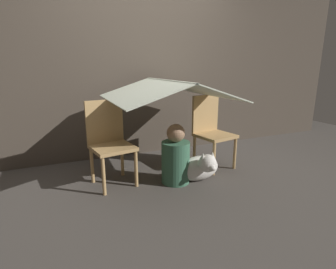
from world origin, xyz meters
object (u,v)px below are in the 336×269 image
at_px(chair_left, 109,140).
at_px(person_front, 176,158).
at_px(dog, 200,167).
at_px(chair_right, 211,129).

bearing_deg(chair_left, person_front, -33.81).
height_order(chair_left, dog, chair_left).
height_order(chair_right, dog, chair_right).
xyz_separation_m(person_front, dog, (0.25, -0.09, -0.11)).
distance_m(chair_left, chair_right, 1.25).
height_order(chair_left, person_front, chair_left).
relative_size(chair_left, person_front, 1.37).
bearing_deg(dog, chair_left, 157.51).
bearing_deg(chair_right, dog, -144.50).
bearing_deg(person_front, chair_right, 24.88).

